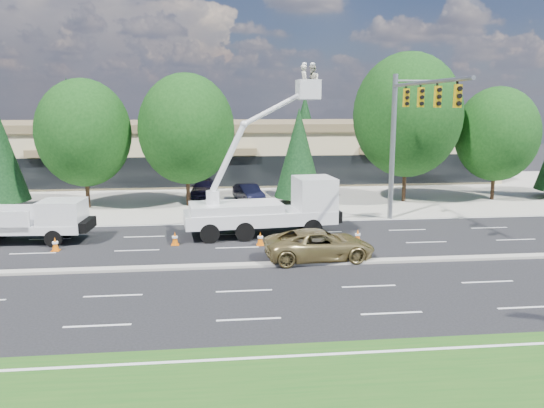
{
  "coord_description": "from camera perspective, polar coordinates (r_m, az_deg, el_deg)",
  "views": [
    {
      "loc": [
        -1.02,
        -22.91,
        7.18
      ],
      "look_at": [
        1.69,
        2.31,
        2.4
      ],
      "focal_mm": 35.0,
      "sensor_mm": 36.0,
      "label": 1
    }
  ],
  "objects": [
    {
      "name": "traffic_cone_b",
      "position": [
        27.94,
        -10.4,
        -3.68
      ],
      "size": [
        0.4,
        0.4,
        0.7
      ],
      "color": "#DD5E06",
      "rests_on": "ground"
    },
    {
      "name": "bucket_truck",
      "position": [
        29.37,
        0.31,
        0.58
      ],
      "size": [
        8.57,
        3.4,
        9.39
      ],
      "rotation": [
        0.0,
        0.0,
        0.11
      ],
      "color": "silver",
      "rests_on": "ground"
    },
    {
      "name": "tree_back_b",
      "position": [
        65.0,
        -8.87,
        9.23
      ],
      "size": [
        5.37,
        5.37,
        10.59
      ],
      "color": "#332114",
      "rests_on": "ground"
    },
    {
      "name": "ground",
      "position": [
        24.03,
        -3.44,
        -6.73
      ],
      "size": [
        140.0,
        140.0,
        0.0
      ],
      "primitive_type": "plane",
      "color": "black",
      "rests_on": "ground"
    },
    {
      "name": "tree_front_d",
      "position": [
        38.0,
        -9.2,
        7.97
      ],
      "size": [
        6.74,
        6.74,
        9.36
      ],
      "color": "#332114",
      "rests_on": "ground"
    },
    {
      "name": "tree_front_c",
      "position": [
        39.01,
        -19.59,
        7.21
      ],
      "size": [
        6.45,
        6.45,
        8.95
      ],
      "color": "#332114",
      "rests_on": "ground"
    },
    {
      "name": "tree_front_g",
      "position": [
        43.4,
        23.03,
        6.93
      ],
      "size": [
        6.13,
        6.13,
        8.51
      ],
      "color": "#332114",
      "rests_on": "ground"
    },
    {
      "name": "traffic_cone_c",
      "position": [
        27.46,
        -1.26,
        -3.75
      ],
      "size": [
        0.4,
        0.4,
        0.7
      ],
      "color": "#DD5E06",
      "rests_on": "ground"
    },
    {
      "name": "concrete_apron",
      "position": [
        43.52,
        -4.7,
        1.15
      ],
      "size": [
        140.0,
        22.0,
        0.01
      ],
      "primitive_type": "cube",
      "color": "#9B9A8D",
      "rests_on": "ground"
    },
    {
      "name": "parked_car_west",
      "position": [
        42.06,
        -7.39,
        1.78
      ],
      "size": [
        2.08,
        4.45,
        1.47
      ],
      "primitive_type": "imported",
      "rotation": [
        0.0,
        0.0,
        -0.08
      ],
      "color": "black",
      "rests_on": "ground"
    },
    {
      "name": "strip_mall",
      "position": [
        53.07,
        -5.03,
        5.94
      ],
      "size": [
        50.4,
        15.4,
        5.5
      ],
      "color": "#C6B488",
      "rests_on": "ground"
    },
    {
      "name": "tree_front_f",
      "position": [
        40.43,
        14.36,
        9.25
      ],
      "size": [
        7.88,
        7.88,
        10.94
      ],
      "color": "#332114",
      "rests_on": "ground"
    },
    {
      "name": "minivan",
      "position": [
        24.96,
        5.12,
        -4.38
      ],
      "size": [
        5.3,
        2.74,
        1.43
      ],
      "primitive_type": "imported",
      "rotation": [
        0.0,
        0.0,
        1.64
      ],
      "color": "olive",
      "rests_on": "ground"
    },
    {
      "name": "traffic_cone_a",
      "position": [
        28.5,
        -22.28,
        -4.03
      ],
      "size": [
        0.4,
        0.4,
        0.7
      ],
      "color": "#DD5E06",
      "rests_on": "ground"
    },
    {
      "name": "parked_car_east",
      "position": [
        39.56,
        -2.52,
        1.19
      ],
      "size": [
        2.35,
        4.25,
        1.33
      ],
      "primitive_type": "imported",
      "rotation": [
        0.0,
        0.0,
        0.25
      ],
      "color": "black",
      "rests_on": "ground"
    },
    {
      "name": "utility_pickup",
      "position": [
        30.55,
        -24.05,
        -2.08
      ],
      "size": [
        5.98,
        2.61,
        2.25
      ],
      "rotation": [
        0.0,
        0.0,
        -0.06
      ],
      "color": "silver",
      "rests_on": "ground"
    },
    {
      "name": "tree_back_c",
      "position": [
        65.89,
        3.54,
        8.31
      ],
      "size": [
        4.23,
        4.23,
        8.35
      ],
      "color": "#332114",
      "rests_on": "ground"
    },
    {
      "name": "road_median",
      "position": [
        24.01,
        -3.44,
        -6.6
      ],
      "size": [
        120.0,
        0.55,
        0.12
      ],
      "primitive_type": "cube",
      "color": "#9B9A8D",
      "rests_on": "ground"
    },
    {
      "name": "tree_back_a",
      "position": [
        67.11,
        -21.03,
        8.54
      ],
      "size": [
        5.19,
        5.19,
        10.24
      ],
      "color": "#332114",
      "rests_on": "ground"
    },
    {
      "name": "tree_front_e",
      "position": [
        38.54,
        2.9,
        5.52
      ],
      "size": [
        3.53,
        3.53,
        6.95
      ],
      "color": "#332114",
      "rests_on": "ground"
    },
    {
      "name": "traffic_cone_d",
      "position": [
        28.38,
        9.2,
        -3.41
      ],
      "size": [
        0.4,
        0.4,
        0.7
      ],
      "color": "#DD5E06",
      "rests_on": "ground"
    },
    {
      "name": "tree_back_d",
      "position": [
        68.88,
        13.58,
        9.37
      ],
      "size": [
        5.63,
        5.63,
        11.11
      ],
      "color": "#332114",
      "rests_on": "ground"
    },
    {
      "name": "signal_mast",
      "position": [
        31.95,
        14.27,
        8.34
      ],
      "size": [
        2.76,
        10.16,
        9.0
      ],
      "color": "gray",
      "rests_on": "ground"
    }
  ]
}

